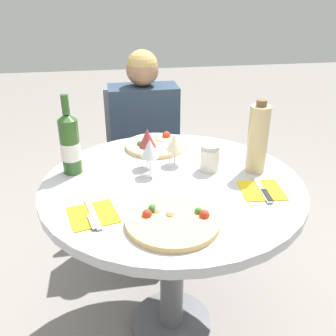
# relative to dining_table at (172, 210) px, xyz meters

# --- Properties ---
(ground_plane) EXTENTS (12.00, 12.00, 0.00)m
(ground_plane) POSITION_rel_dining_table_xyz_m (0.00, 0.00, -0.63)
(ground_plane) COLOR gray
(ground_plane) RESTS_ON ground
(dining_table) EXTENTS (0.99, 0.99, 0.76)m
(dining_table) POSITION_rel_dining_table_xyz_m (0.00, 0.00, 0.00)
(dining_table) COLOR slate
(dining_table) RESTS_ON ground_plane
(chair_behind_diner) EXTENTS (0.43, 0.43, 0.88)m
(chair_behind_diner) POSITION_rel_dining_table_xyz_m (-0.03, 0.83, -0.21)
(chair_behind_diner) COLOR slate
(chair_behind_diner) RESTS_ON ground_plane
(seated_diner) EXTENTS (0.38, 0.42, 1.13)m
(seated_diner) POSITION_rel_dining_table_xyz_m (-0.03, 0.69, -0.13)
(seated_diner) COLOR #28384C
(seated_diner) RESTS_ON ground_plane
(pizza_large) EXTENTS (0.30, 0.30, 0.04)m
(pizza_large) POSITION_rel_dining_table_xyz_m (-0.05, -0.28, 0.14)
(pizza_large) COLOR #DBB26B
(pizza_large) RESTS_ON dining_table
(pizza_small_far) EXTENTS (0.27, 0.27, 0.05)m
(pizza_small_far) POSITION_rel_dining_table_xyz_m (-0.01, 0.34, 0.14)
(pizza_small_far) COLOR #E5C17F
(pizza_small_far) RESTS_ON dining_table
(wine_bottle) EXTENTS (0.08, 0.08, 0.31)m
(wine_bottle) POSITION_rel_dining_table_xyz_m (-0.38, 0.14, 0.25)
(wine_bottle) COLOR #2D5623
(wine_bottle) RESTS_ON dining_table
(tall_carafe) EXTENTS (0.08, 0.08, 0.29)m
(tall_carafe) POSITION_rel_dining_table_xyz_m (0.34, 0.04, 0.26)
(tall_carafe) COLOR tan
(tall_carafe) RESTS_ON dining_table
(sugar_shaker) EXTENTS (0.08, 0.08, 0.11)m
(sugar_shaker) POSITION_rel_dining_table_xyz_m (0.17, 0.07, 0.18)
(sugar_shaker) COLOR silver
(sugar_shaker) RESTS_ON dining_table
(wine_glass_back_right) EXTENTS (0.08, 0.08, 0.13)m
(wine_glass_back_right) POSITION_rel_dining_table_xyz_m (0.04, 0.14, 0.22)
(wine_glass_back_right) COLOR silver
(wine_glass_back_right) RESTS_ON dining_table
(wine_glass_front_left) EXTENTS (0.07, 0.07, 0.15)m
(wine_glass_front_left) POSITION_rel_dining_table_xyz_m (-0.08, 0.07, 0.24)
(wine_glass_front_left) COLOR silver
(wine_glass_front_left) RESTS_ON dining_table
(wine_glass_back_left) EXTENTS (0.07, 0.07, 0.16)m
(wine_glass_back_left) POSITION_rel_dining_table_xyz_m (-0.08, 0.14, 0.25)
(wine_glass_back_left) COLOR silver
(wine_glass_back_left) RESTS_ON dining_table
(place_setting_left) EXTENTS (0.18, 0.19, 0.01)m
(place_setting_left) POSITION_rel_dining_table_xyz_m (-0.30, -0.19, 0.13)
(place_setting_left) COLOR gold
(place_setting_left) RESTS_ON dining_table
(place_setting_right) EXTENTS (0.16, 0.19, 0.01)m
(place_setting_right) POSITION_rel_dining_table_xyz_m (0.31, -0.13, 0.13)
(place_setting_right) COLOR gold
(place_setting_right) RESTS_ON dining_table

